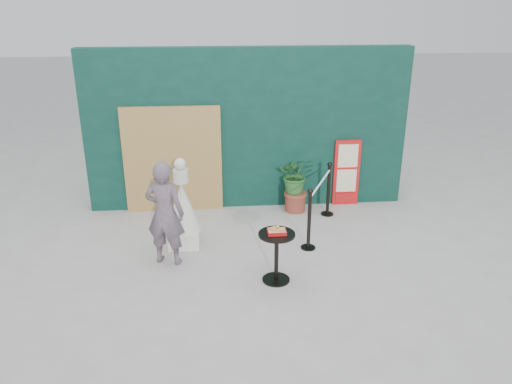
% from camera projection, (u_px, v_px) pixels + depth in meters
% --- Properties ---
extents(ground, '(60.00, 60.00, 0.00)m').
position_uv_depth(ground, '(263.00, 290.00, 6.97)').
color(ground, '#ADAAA5').
rests_on(ground, ground).
extents(back_wall, '(6.00, 0.30, 3.00)m').
position_uv_depth(back_wall, '(247.00, 129.00, 9.34)').
color(back_wall, '#092C28').
rests_on(back_wall, ground).
extents(bamboo_fence, '(1.80, 0.08, 2.00)m').
position_uv_depth(bamboo_fence, '(173.00, 160.00, 9.22)').
color(bamboo_fence, tan).
rests_on(bamboo_fence, ground).
extents(woman, '(0.68, 0.54, 1.63)m').
position_uv_depth(woman, '(165.00, 213.00, 7.41)').
color(woman, '#695A64').
rests_on(woman, ground).
extents(menu_board, '(0.50, 0.07, 1.30)m').
position_uv_depth(menu_board, '(346.00, 173.00, 9.62)').
color(menu_board, red).
rests_on(menu_board, ground).
extents(statue, '(0.58, 0.58, 1.49)m').
position_uv_depth(statue, '(183.00, 211.00, 8.02)').
color(statue, white).
rests_on(statue, ground).
extents(cafe_table, '(0.52, 0.52, 0.75)m').
position_uv_depth(cafe_table, '(276.00, 249.00, 7.02)').
color(cafe_table, black).
rests_on(cafe_table, ground).
extents(food_basket, '(0.26, 0.19, 0.11)m').
position_uv_depth(food_basket, '(277.00, 231.00, 6.92)').
color(food_basket, red).
rests_on(food_basket, cafe_table).
extents(planter, '(0.63, 0.55, 1.08)m').
position_uv_depth(planter, '(296.00, 180.00, 9.32)').
color(planter, brown).
rests_on(planter, ground).
extents(stanchion_barrier, '(0.84, 1.54, 1.03)m').
position_uv_depth(stanchion_barrier, '(320.00, 204.00, 8.57)').
color(stanchion_barrier, black).
rests_on(stanchion_barrier, ground).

